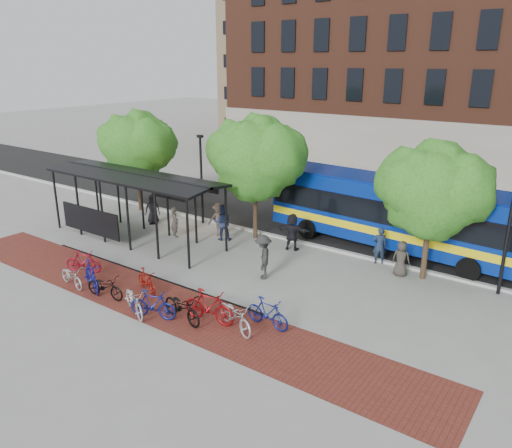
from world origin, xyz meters
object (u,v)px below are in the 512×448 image
Objects in this scene: bus at (395,211)px; pedestrian_6 at (401,259)px; bike_1 at (83,262)px; bike_2 at (72,276)px; bike_5 at (147,281)px; pedestrian_9 at (263,257)px; bike_11 at (268,313)px; pedestrian_1 at (175,222)px; bus_shelter at (132,183)px; pedestrian_7 at (380,246)px; bike_3 at (91,276)px; bike_8 at (182,307)px; lamp_post_left at (201,177)px; bike_7 at (153,305)px; pedestrian_5 at (292,232)px; pedestrian_2 at (223,222)px; pedestrian_0 at (153,209)px; bike_10 at (235,315)px; bike_6 at (134,300)px; pedestrian_3 at (219,220)px; bike_9 at (209,306)px; bike_4 at (105,287)px; tree_b at (257,155)px; tree_a at (137,143)px; lamp_post_right at (509,230)px; tree_c at (435,188)px.

pedestrian_6 is at bearing -58.65° from bus.
bike_1 is 0.98× the size of bike_2.
pedestrian_9 is at bearing -20.45° from bike_5.
pedestrian_1 is at bearing 65.14° from bike_11.
pedestrian_7 is at bearing 19.79° from bus_shelter.
bike_8 is at bearing -63.46° from bike_3.
lamp_post_left reaches higher than bus_shelter.
pedestrian_9 is at bearing -31.72° from bike_7.
bike_1 is 9.94m from pedestrian_5.
bike_8 reaches higher than bike_1.
bus is 6.87× the size of pedestrian_2.
pedestrian_0 is (-12.82, -4.15, -1.15)m from bus.
bike_2 is (1.29, -9.70, -2.29)m from lamp_post_left.
bike_3 is at bearing 119.60° from bike_10.
pedestrian_3 reaches higher than bike_6.
bike_10 is 8.45m from pedestrian_6.
pedestrian_5 reaches higher than bike_2.
bike_3 is 0.97× the size of bike_9.
bike_4 is 1.96m from bike_6.
pedestrian_0 is at bearing -166.24° from tree_b.
bike_11 is at bearing -23.17° from bike_10.
tree_b reaches higher than pedestrian_5.
bus_shelter is 13.85m from pedestrian_6.
tree_a reaches higher than bike_10.
pedestrian_9 is at bearing 40.14° from bike_11.
bike_1 is at bearing 113.24° from pedestrian_1.
pedestrian_1 is (-8.64, 5.80, 0.28)m from bike_10.
pedestrian_2 reaches higher than pedestrian_3.
bike_9 is at bearing -47.33° from lamp_post_left.
bus is at bearing -158.43° from pedestrian_5.
lamp_post_left is 2.66× the size of pedestrian_2.
bike_6 is 1.15× the size of pedestrian_7.
pedestrian_9 is (9.57, -2.53, 0.12)m from pedestrian_0.
pedestrian_9 is at bearing -153.43° from lamp_post_right.
bike_6 is at bearing -61.75° from lamp_post_left.
bus is 9.14m from pedestrian_3.
bike_5 is at bearing -89.02° from tree_b.
bike_4 is (3.30, -9.57, -2.26)m from lamp_post_left.
pedestrian_7 is (7.46, 9.77, 0.40)m from bike_4.
pedestrian_2 is 9.36m from pedestrian_6.
bike_6 is at bearing 67.20° from pedestrian_5.
bike_1 is at bearing -92.97° from pedestrian_9.
pedestrian_5 is (4.29, 8.76, 0.33)m from bike_3.
bike_4 is at bearing 70.14° from bike_7.
pedestrian_1 is at bearing -169.13° from tree_c.
bike_1 is 5.83m from pedestrian_1.
bike_10 is (1.95, 0.64, 0.01)m from bike_8.
bike_2 is 1.04× the size of pedestrian_1.
bike_7 is at bearing -56.18° from bike_6.
tree_b is 9.85m from bike_1.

